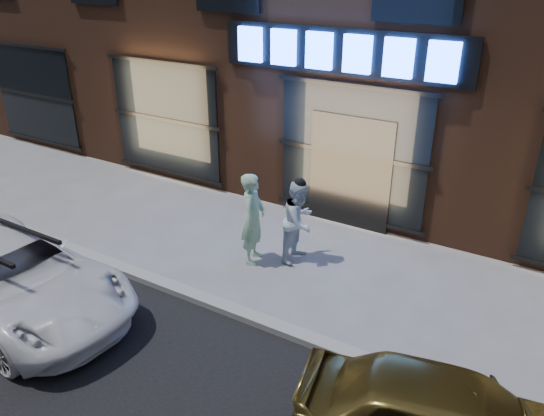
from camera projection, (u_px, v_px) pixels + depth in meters
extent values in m
plane|color=slate|center=(248.00, 319.00, 8.49)|extent=(90.00, 90.00, 0.00)
cube|color=gray|center=(248.00, 316.00, 8.46)|extent=(60.00, 0.25, 0.12)
cube|color=black|center=(340.00, 52.00, 10.19)|extent=(5.20, 0.06, 0.90)
cube|color=black|center=(350.00, 172.00, 11.01)|extent=(1.80, 0.10, 2.40)
cube|color=#FFBF72|center=(36.00, 95.00, 15.53)|extent=(3.00, 0.04, 2.60)
cube|color=black|center=(35.00, 95.00, 15.50)|extent=(3.20, 0.06, 2.80)
cube|color=#FFBF72|center=(167.00, 119.00, 13.21)|extent=(3.00, 0.04, 2.60)
cube|color=black|center=(166.00, 119.00, 13.18)|extent=(3.20, 0.06, 2.80)
cube|color=#FFBF72|center=(353.00, 153.00, 10.89)|extent=(3.00, 0.04, 2.60)
cube|color=black|center=(352.00, 154.00, 10.86)|extent=(3.20, 0.06, 2.80)
cube|color=#2659FF|center=(250.00, 44.00, 11.06)|extent=(0.55, 0.12, 0.70)
cube|color=#2659FF|center=(284.00, 47.00, 10.69)|extent=(0.55, 0.12, 0.70)
cube|color=#2659FF|center=(319.00, 51.00, 10.32)|extent=(0.55, 0.12, 0.70)
cube|color=#2659FF|center=(357.00, 54.00, 9.95)|extent=(0.55, 0.12, 0.70)
cube|color=#2659FF|center=(399.00, 58.00, 9.58)|extent=(0.55, 0.12, 0.70)
cube|color=#2659FF|center=(443.00, 62.00, 9.21)|extent=(0.55, 0.12, 0.70)
imported|color=#9FD1AA|center=(253.00, 218.00, 9.79)|extent=(0.58, 0.73, 1.77)
imported|color=white|center=(299.00, 221.00, 9.88)|extent=(0.64, 0.80, 1.59)
imported|color=white|center=(13.00, 278.00, 8.46)|extent=(4.62, 2.42, 1.24)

